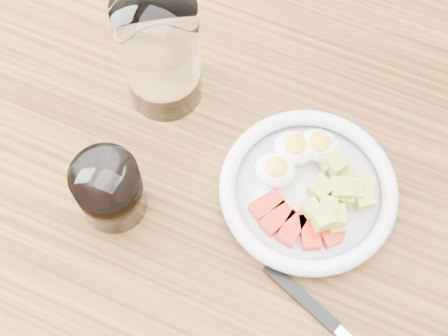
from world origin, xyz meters
The scene contains 6 objects.
ground centered at (0.00, 0.00, 0.00)m, with size 4.00×4.00×0.00m, color brown.
dining_table centered at (0.00, 0.00, 0.67)m, with size 1.50×0.90×0.77m.
bowl centered at (0.09, 0.03, 0.79)m, with size 0.21×0.21×0.06m.
fork centered at (0.16, -0.10, 0.77)m, with size 0.21×0.09×0.01m.
water_glass centered at (-0.13, 0.09, 0.86)m, with size 0.10×0.10×0.17m, color white.
coffee_glass centered at (-0.12, -0.07, 0.81)m, with size 0.08×0.08×0.09m.
Camera 1 is at (0.11, -0.27, 1.47)m, focal length 50.00 mm.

